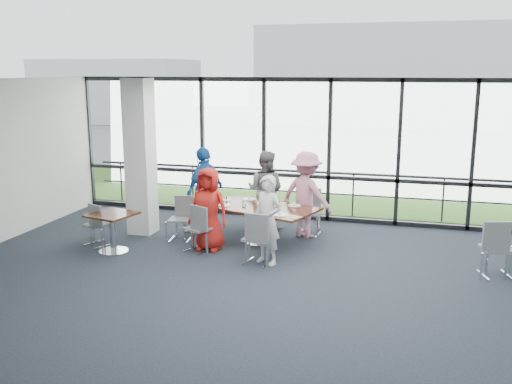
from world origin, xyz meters
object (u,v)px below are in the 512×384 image
(structural_column, at_px, (140,157))
(diner_far_left, at_px, (265,190))
(side_table_left, at_px, (112,220))
(chair_main_nr, at_px, (258,238))
(chair_main_fl, at_px, (265,207))
(chair_main_end, at_px, (199,209))
(diner_far_right, at_px, (306,195))
(chair_spare_r, at_px, (498,249))
(main_table, at_px, (260,212))
(chair_main_fr, at_px, (309,213))
(chair_main_nl, at_px, (199,228))
(diner_near_left, at_px, (209,209))
(chair_spare_la, at_px, (97,225))
(chair_spare_lb, at_px, (180,220))
(diner_near_right, at_px, (268,220))
(diner_end, at_px, (205,190))

(structural_column, height_order, diner_far_left, structural_column)
(side_table_left, height_order, chair_main_nr, chair_main_nr)
(chair_main_fl, distance_m, chair_main_end, 1.45)
(diner_far_left, height_order, diner_far_right, diner_far_right)
(structural_column, distance_m, chair_spare_r, 6.97)
(chair_main_fl, bearing_deg, main_table, 109.94)
(diner_far_right, bearing_deg, diner_far_left, 0.43)
(chair_main_fr, bearing_deg, diner_far_left, -8.96)
(chair_main_nl, height_order, chair_main_nr, chair_main_nr)
(structural_column, xyz_separation_m, diner_near_left, (1.74, -0.72, -0.81))
(diner_near_left, bearing_deg, chair_spare_r, 2.93)
(diner_far_right, bearing_deg, chair_spare_la, 45.96)
(diner_near_left, xyz_separation_m, chair_main_fr, (1.66, 1.49, -0.33))
(main_table, height_order, diner_far_right, diner_far_right)
(diner_far_right, xyz_separation_m, chair_main_end, (-2.26, -0.20, -0.39))
(diner_far_right, xyz_separation_m, chair_main_nr, (-0.49, -1.89, -0.41))
(chair_main_fl, bearing_deg, diner_far_right, 160.93)
(diner_far_right, distance_m, chair_spare_lb, 2.59)
(main_table, xyz_separation_m, chair_main_nl, (-0.97, -0.81, -0.19))
(diner_near_right, relative_size, chair_main_nl, 1.76)
(diner_far_left, distance_m, diner_far_right, 1.03)
(structural_column, bearing_deg, chair_main_fr, 12.62)
(diner_near_left, height_order, chair_spare_lb, diner_near_left)
(main_table, distance_m, diner_near_left, 1.06)
(chair_main_fr, bearing_deg, chair_spare_lb, 27.68)
(chair_main_nl, height_order, chair_spare_la, chair_main_nl)
(chair_main_nl, relative_size, chair_main_nr, 0.96)
(diner_end, xyz_separation_m, chair_main_fl, (1.09, 0.76, -0.47))
(chair_main_fr, bearing_deg, diner_near_right, 82.16)
(chair_main_fl, bearing_deg, side_table_left, 57.15)
(chair_main_nl, height_order, chair_main_end, chair_main_end)
(diner_near_right, xyz_separation_m, chair_spare_lb, (-2.03, 0.86, -0.36))
(diner_far_right, bearing_deg, chair_main_nl, 62.59)
(chair_main_nr, height_order, chair_main_end, chair_main_end)
(diner_far_right, height_order, diner_end, diner_end)
(chair_main_end, relative_size, chair_spare_r, 1.02)
(diner_far_right, relative_size, chair_main_fl, 2.05)
(diner_end, bearing_deg, structural_column, -52.95)
(structural_column, bearing_deg, chair_main_nr, -24.07)
(chair_main_fr, xyz_separation_m, chair_spare_la, (-3.84, -1.85, -0.04))
(diner_end, height_order, chair_main_nl, diner_end)
(side_table_left, relative_size, chair_spare_la, 1.09)
(chair_main_nl, distance_m, chair_main_fl, 2.18)
(structural_column, height_order, diner_end, structural_column)
(side_table_left, distance_m, chair_main_fl, 3.40)
(chair_main_end, bearing_deg, chair_main_nr, 53.83)
(main_table, bearing_deg, diner_near_right, -50.24)
(diner_far_right, distance_m, chair_main_fl, 1.24)
(chair_main_fl, bearing_deg, chair_spare_lb, 56.56)
(diner_far_left, xyz_separation_m, chair_main_nl, (-0.80, -1.88, -0.40))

